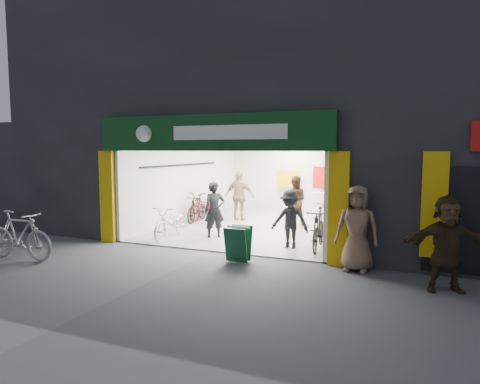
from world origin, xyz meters
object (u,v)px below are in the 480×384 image
Objects in this scene: bike_left_front at (171,223)px; pedestrian_near at (357,228)px; sandwich_board at (238,243)px; bike_right_front at (318,229)px; parked_bike at (19,235)px.

bike_left_front is 1.00× the size of pedestrian_near.
bike_left_front is at bearing 170.02° from pedestrian_near.
pedestrian_near is at bearing 6.65° from sandwich_board.
bike_right_front reaches higher than bike_left_front.
sandwich_board is at bearing -169.51° from pedestrian_near.
bike_right_front is 0.94× the size of parked_bike.
bike_right_front is at bearing 130.01° from pedestrian_near.
sandwich_board is (2.85, -1.62, -0.04)m from bike_left_front.
bike_right_front is 2.42m from sandwich_board.
bike_right_front is 2.03m from pedestrian_near.
sandwich_board is at bearing -33.37° from bike_left_front.
pedestrian_near is at bearing -16.80° from bike_left_front.
parked_bike is 7.88m from pedestrian_near.
bike_left_front reaches higher than sandwich_board.
pedestrian_near reaches higher than parked_bike.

